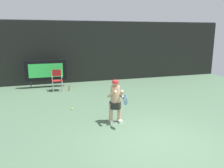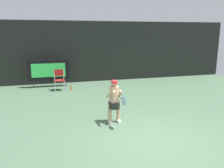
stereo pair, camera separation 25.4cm
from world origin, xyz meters
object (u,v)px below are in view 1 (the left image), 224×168
at_px(tennis_racket, 125,100).
at_px(water_bottle, 69,88).
at_px(scoreboard, 46,70).
at_px(tennis_player, 115,100).
at_px(tennis_ball_loose, 72,109).
at_px(umpire_chair, 57,79).

bearing_deg(tennis_racket, water_bottle, 108.93).
relative_size(scoreboard, tennis_racket, 3.65).
height_order(tennis_player, tennis_ball_loose, tennis_player).
bearing_deg(umpire_chair, water_bottle, -19.74).
bearing_deg(water_bottle, tennis_ball_loose, -95.38).
bearing_deg(tennis_ball_loose, tennis_racket, -60.00).
bearing_deg(water_bottle, tennis_racket, -79.12).
bearing_deg(tennis_player, scoreboard, 108.58).
bearing_deg(tennis_racket, tennis_ball_loose, 128.06).
bearing_deg(tennis_ball_loose, water_bottle, 84.62).
relative_size(water_bottle, tennis_player, 0.18).
distance_m(umpire_chair, tennis_player, 5.30).
height_order(scoreboard, umpire_chair, scoreboard).
relative_size(umpire_chair, tennis_ball_loose, 15.88).
distance_m(scoreboard, tennis_ball_loose, 4.42).
relative_size(tennis_player, tennis_ball_loose, 21.58).
height_order(scoreboard, tennis_racket, scoreboard).
relative_size(tennis_racket, tennis_ball_loose, 8.85).
bearing_deg(tennis_player, tennis_racket, -78.23).
distance_m(water_bottle, tennis_ball_loose, 3.14).
distance_m(scoreboard, tennis_racket, 6.92).
xyz_separation_m(water_bottle, tennis_player, (0.93, -4.87, 0.68)).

